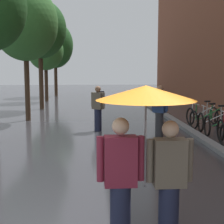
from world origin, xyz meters
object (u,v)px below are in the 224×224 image
Objects in this scene: street_tree_4 at (46,51)px; parked_bicycle_8 at (202,115)px; parked_bicycle_6 at (215,121)px; pedestrian_walking_midground at (159,111)px; street_tree_3 at (40,29)px; parked_bicycle_5 at (223,125)px; street_tree_5 at (55,45)px; parked_bicycle_7 at (207,119)px; street_tree_2 at (25,23)px; pedestrian_walking_far at (98,107)px; couple_under_umbrella at (145,138)px.

parked_bicycle_8 is at bearing -53.06° from street_tree_4.
pedestrian_walking_midground reaches higher than parked_bicycle_6.
street_tree_3 is at bearing 135.14° from parked_bicycle_6.
street_tree_5 is at bearing 113.45° from parked_bicycle_5.
street_tree_3 is 1.02× the size of street_tree_5.
parked_bicycle_7 is 0.99× the size of parked_bicycle_8.
street_tree_5 is 16.66m from parked_bicycle_7.
street_tree_2 is 5.04× the size of parked_bicycle_5.
street_tree_4 is at bearing 112.58° from pedestrian_walking_midground.
pedestrian_walking_far is at bearing 143.06° from pedestrian_walking_midground.
pedestrian_walking_far is at bearing 162.38° from parked_bicycle_5.
street_tree_2 reaches higher than parked_bicycle_7.
street_tree_4 is at bearing 91.54° from street_tree_2.
parked_bicycle_5 is 0.54× the size of couple_under_umbrella.
couple_under_umbrella reaches higher than pedestrian_walking_midground.
street_tree_3 is at bearing 142.18° from parked_bicycle_8.
parked_bicycle_7 is at bearing -19.43° from street_tree_2.
street_tree_3 is 9.76m from parked_bicycle_8.
parked_bicycle_6 is 0.95× the size of parked_bicycle_8.
street_tree_4 is (-0.27, 4.27, -0.95)m from street_tree_3.
parked_bicycle_5 is (7.24, -12.10, -2.93)m from street_tree_4.
street_tree_2 is 3.32× the size of pedestrian_walking_midground.
street_tree_2 is 8.85m from parked_bicycle_5.
parked_bicycle_8 is 3.39m from pedestrian_walking_midground.
street_tree_3 is at bearing 114.00° from pedestrian_walking_far.
street_tree_4 reaches higher than parked_bicycle_6.
pedestrian_walking_far is (-4.03, -0.16, 0.49)m from parked_bicycle_7.
parked_bicycle_6 is (7.03, -7.00, -3.88)m from street_tree_3.
street_tree_5 is (0.02, 12.24, -0.15)m from street_tree_2.
street_tree_3 reaches higher than pedestrian_walking_midground.
parked_bicycle_8 is (7.11, -13.82, -3.56)m from street_tree_5.
street_tree_3 is 2.81× the size of couple_under_umbrella.
street_tree_3 is at bearing 102.78° from couple_under_umbrella.
parked_bicycle_7 is (6.97, -14.71, -3.56)m from street_tree_5.
parked_bicycle_8 is (0.13, 0.89, 0.00)m from parked_bicycle_7.
street_tree_3 is 5.01× the size of parked_bicycle_7.
parked_bicycle_7 is at bearing 65.72° from couple_under_umbrella.
couple_under_umbrella reaches higher than parked_bicycle_6.
pedestrian_walking_midground is 1.06× the size of pedestrian_walking_far.
parked_bicycle_6 is at bearing -44.86° from street_tree_3.
couple_under_umbrella is (3.29, -14.49, -2.83)m from street_tree_3.
parked_bicycle_6 is at bearing -57.07° from street_tree_4.
street_tree_2 is 7.09m from pedestrian_walking_midground.
street_tree_4 is 4.12m from street_tree_5.
street_tree_2 is 8.22m from street_tree_4.
pedestrian_walking_far is at bearing 173.57° from parked_bicycle_6.
street_tree_4 is at bearing 120.92° from parked_bicycle_5.
street_tree_5 reaches higher than parked_bicycle_6.
street_tree_4 reaches higher than pedestrian_walking_far.
street_tree_3 is (0.05, 3.91, 0.17)m from street_tree_2.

